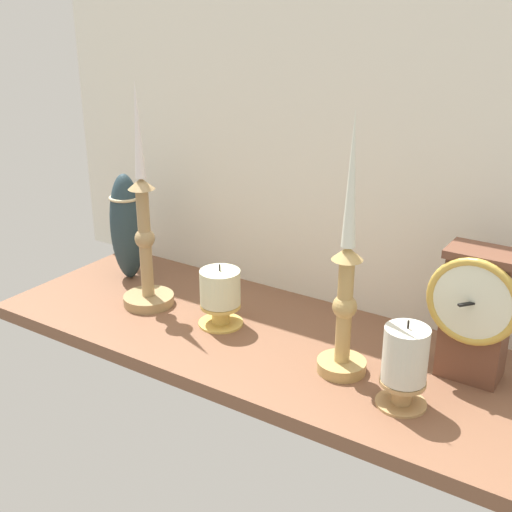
{
  "coord_description": "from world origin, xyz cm",
  "views": [
    {
      "loc": [
        51.47,
        -83.65,
        53.42
      ],
      "look_at": [
        -3.13,
        0.0,
        14.0
      ],
      "focal_mm": 46.11,
      "sensor_mm": 36.0,
      "label": 1
    }
  ],
  "objects": [
    {
      "name": "tall_ceramic_vase",
      "position": [
        -37.64,
        5.81,
        11.02
      ],
      "size": [
        6.56,
        6.56,
        21.74
      ],
      "color": "#24383F",
      "rests_on": "ground_plane"
    },
    {
      "name": "candlestick_tall_left",
      "position": [
        -25.96,
        -1.66,
        12.0
      ],
      "size": [
        9.37,
        9.37,
        40.84
      ],
      "color": "#A08256",
      "rests_on": "ground_plane"
    },
    {
      "name": "back_wall",
      "position": [
        0.0,
        18.5,
        32.5
      ],
      "size": [
        120.0,
        2.0,
        65.0
      ],
      "primitive_type": "cube",
      "color": "silver",
      "rests_on": "ground_plane"
    },
    {
      "name": "pillar_candle_near_clock",
      "position": [
        25.7,
        -6.81,
        6.51
      ],
      "size": [
        7.21,
        7.21,
        13.18
      ],
      "color": "tan",
      "rests_on": "ground_plane"
    },
    {
      "name": "pillar_candle_front",
      "position": [
        -9.93,
        -0.88,
        5.58
      ],
      "size": [
        7.85,
        7.85,
        11.31
      ],
      "color": "#D9B557",
      "rests_on": "ground_plane"
    },
    {
      "name": "candlestick_tall_center",
      "position": [
        14.68,
        -3.34,
        13.22
      ],
      "size": [
        7.57,
        7.57,
        40.02
      ],
      "color": "tan",
      "rests_on": "ground_plane"
    },
    {
      "name": "mantel_clock",
      "position": [
        31.38,
        5.49,
        10.91
      ],
      "size": [
        13.3,
        8.99,
        20.29
      ],
      "color": "brown",
      "rests_on": "ground_plane"
    },
    {
      "name": "ground_plane",
      "position": [
        0.0,
        0.0,
        -1.2
      ],
      "size": [
        100.0,
        36.0,
        2.4
      ],
      "primitive_type": "cube",
      "color": "brown"
    }
  ]
}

